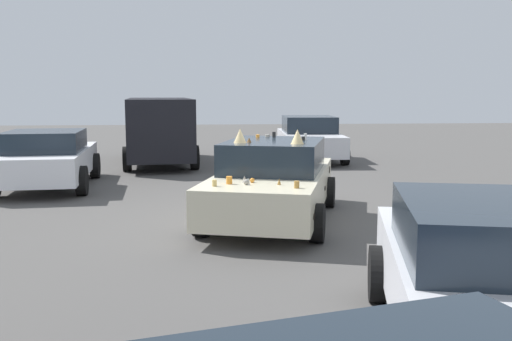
{
  "coord_description": "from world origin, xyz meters",
  "views": [
    {
      "loc": [
        -9.84,
        1.17,
        2.28
      ],
      "look_at": [
        0.0,
        0.3,
        0.9
      ],
      "focal_mm": 39.6,
      "sensor_mm": 36.0,
      "label": 1
    }
  ],
  "objects": [
    {
      "name": "ground_plane",
      "position": [
        0.0,
        0.0,
        0.0
      ],
      "size": [
        60.0,
        60.0,
        0.0
      ],
      "primitive_type": "plane",
      "color": "#514F4C"
    },
    {
      "name": "art_car_decorated",
      "position": [
        0.03,
        -0.01,
        0.71
      ],
      "size": [
        4.73,
        2.93,
        1.66
      ],
      "rotation": [
        0.0,
        0.0,
        2.86
      ],
      "color": "beige",
      "rests_on": "ground"
    },
    {
      "name": "parked_van_behind_left",
      "position": [
        8.31,
        2.65,
        1.17
      ],
      "size": [
        5.51,
        2.57,
        2.07
      ],
      "rotation": [
        0.0,
        0.0,
        0.1
      ],
      "color": "black",
      "rests_on": "ground"
    },
    {
      "name": "parked_sedan_far_left",
      "position": [
        8.91,
        -2.29,
        0.73
      ],
      "size": [
        4.63,
        2.25,
        1.46
      ],
      "rotation": [
        0.0,
        0.0,
        3.09
      ],
      "color": "silver",
      "rests_on": "ground"
    },
    {
      "name": "parked_sedan_near_right",
      "position": [
        -5.55,
        -1.22,
        0.68
      ],
      "size": [
        4.75,
        2.68,
        1.37
      ],
      "rotation": [
        0.0,
        0.0,
        2.91
      ],
      "color": "silver",
      "rests_on": "ground"
    },
    {
      "name": "parked_sedan_behind_right",
      "position": [
        3.91,
        4.95,
        0.71
      ],
      "size": [
        4.3,
        2.34,
        1.38
      ],
      "rotation": [
        0.0,
        0.0,
        0.08
      ],
      "color": "white",
      "rests_on": "ground"
    }
  ]
}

